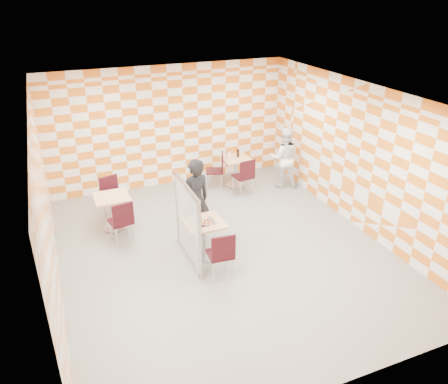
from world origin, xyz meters
The scene contains 15 objects.
room_shell centered at (0.00, 0.54, 1.50)m, with size 7.00×7.00×7.00m.
main_table centered at (-0.40, -0.06, 0.51)m, with size 0.70×0.70×0.75m.
second_table centered at (1.45, 2.70, 0.51)m, with size 0.70×0.70×0.75m.
empty_table centered at (-1.80, 1.66, 0.51)m, with size 0.70×0.70×0.75m.
chair_main_front centered at (-0.37, -0.83, 0.54)m, with size 0.45×0.46×0.92m.
chair_second_front centered at (1.43, 2.10, 0.54)m, with size 0.48×0.49×0.92m.
chair_second_side centered at (0.99, 2.75, 0.54)m, with size 0.55×0.55×0.92m.
chair_empty_near centered at (-1.73, 0.99, 0.54)m, with size 0.49×0.50×0.92m.
chair_empty_far centered at (-1.72, 2.24, 0.54)m, with size 0.51×0.52×0.92m.
partition centered at (-0.71, -0.06, 0.79)m, with size 0.08×1.38×1.55m.
man_dark centered at (-0.33, 0.62, 0.86)m, with size 0.63×0.41×1.72m, color black.
man_white centered at (2.55, 2.20, 0.77)m, with size 0.75×0.58×1.54m, color white.
pizza_on_foil centered at (-0.40, -0.07, 0.77)m, with size 0.40×0.40×0.04m.
sport_bottle centered at (1.31, 2.79, 0.84)m, with size 0.06×0.06×0.20m.
soda_bottle centered at (1.53, 2.75, 0.85)m, with size 0.07×0.07×0.23m.
Camera 1 is at (-2.72, -6.65, 4.68)m, focal length 35.00 mm.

